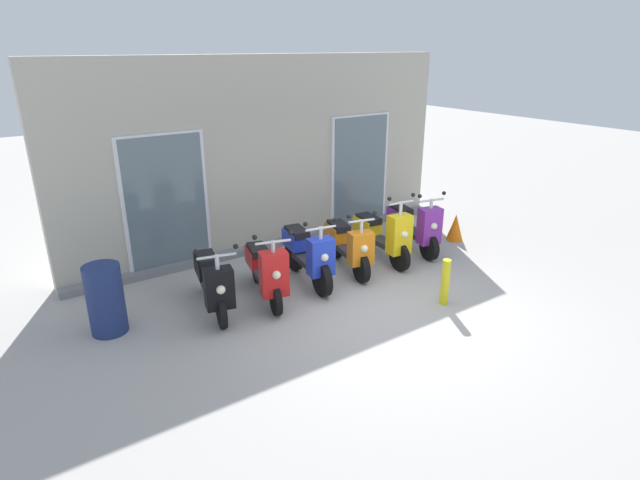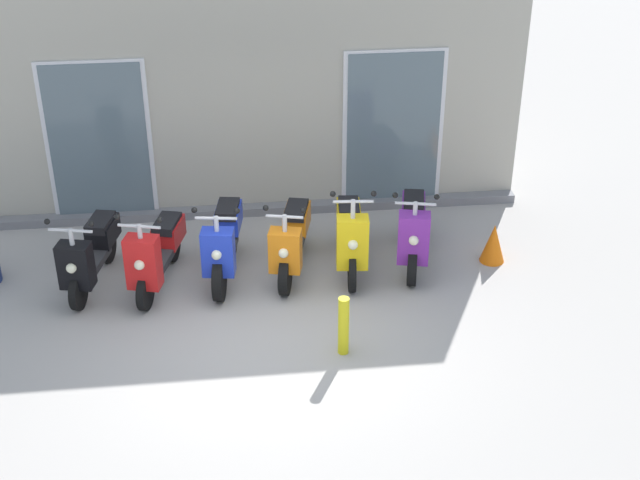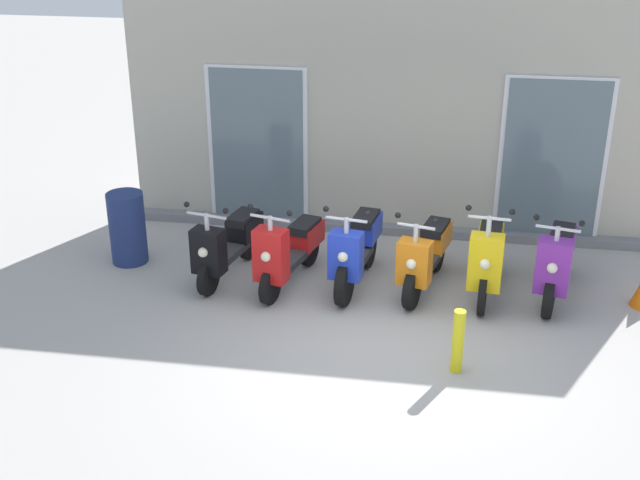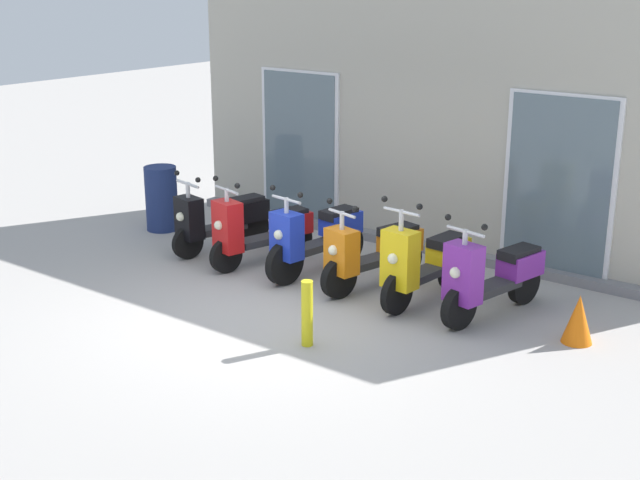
{
  "view_description": "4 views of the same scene",
  "coord_description": "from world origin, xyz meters",
  "px_view_note": "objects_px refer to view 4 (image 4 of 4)",
  "views": [
    {
      "loc": [
        -4.51,
        -4.98,
        3.58
      ],
      "look_at": [
        -0.4,
        1.0,
        0.83
      ],
      "focal_mm": 28.99,
      "sensor_mm": 36.0,
      "label": 1
    },
    {
      "loc": [
        -0.32,
        -8.23,
        5.83
      ],
      "look_at": [
        0.76,
        1.11,
        0.57
      ],
      "focal_mm": 49.8,
      "sensor_mm": 36.0,
      "label": 2
    },
    {
      "loc": [
        0.57,
        -7.75,
        4.72
      ],
      "look_at": [
        -0.78,
        0.89,
        0.78
      ],
      "focal_mm": 46.4,
      "sensor_mm": 36.0,
      "label": 3
    },
    {
      "loc": [
        5.85,
        -6.82,
        3.69
      ],
      "look_at": [
        0.25,
        0.58,
        0.77
      ],
      "focal_mm": 48.46,
      "sensor_mm": 36.0,
      "label": 4
    }
  ],
  "objects_px": {
    "traffic_cone": "(578,319)",
    "scooter_orange": "(373,252)",
    "scooter_red": "(260,230)",
    "trash_bin": "(161,198)",
    "scooter_black": "(221,218)",
    "scooter_blue": "(315,238)",
    "curb_bollard": "(307,313)",
    "scooter_yellow": "(424,262)",
    "scooter_purple": "(492,276)"
  },
  "relations": [
    {
      "from": "scooter_black",
      "to": "scooter_yellow",
      "type": "xyz_separation_m",
      "value": [
        3.18,
        0.01,
        0.03
      ]
    },
    {
      "from": "scooter_blue",
      "to": "curb_bollard",
      "type": "relative_size",
      "value": 2.3
    },
    {
      "from": "trash_bin",
      "to": "scooter_red",
      "type": "bearing_deg",
      "value": -8.47
    },
    {
      "from": "scooter_red",
      "to": "traffic_cone",
      "type": "height_order",
      "value": "scooter_red"
    },
    {
      "from": "scooter_yellow",
      "to": "trash_bin",
      "type": "bearing_deg",
      "value": 177.39
    },
    {
      "from": "trash_bin",
      "to": "scooter_orange",
      "type": "bearing_deg",
      "value": -2.51
    },
    {
      "from": "scooter_blue",
      "to": "traffic_cone",
      "type": "relative_size",
      "value": 3.1
    },
    {
      "from": "scooter_red",
      "to": "scooter_blue",
      "type": "height_order",
      "value": "scooter_red"
    },
    {
      "from": "curb_bollard",
      "to": "trash_bin",
      "type": "bearing_deg",
      "value": 155.13
    },
    {
      "from": "scooter_purple",
      "to": "curb_bollard",
      "type": "distance_m",
      "value": 2.17
    },
    {
      "from": "curb_bollard",
      "to": "traffic_cone",
      "type": "relative_size",
      "value": 1.35
    },
    {
      "from": "scooter_blue",
      "to": "scooter_orange",
      "type": "height_order",
      "value": "scooter_blue"
    },
    {
      "from": "scooter_blue",
      "to": "scooter_yellow",
      "type": "bearing_deg",
      "value": 0.07
    },
    {
      "from": "scooter_black",
      "to": "scooter_orange",
      "type": "bearing_deg",
      "value": 1.21
    },
    {
      "from": "scooter_red",
      "to": "traffic_cone",
      "type": "relative_size",
      "value": 2.98
    },
    {
      "from": "scooter_red",
      "to": "curb_bollard",
      "type": "bearing_deg",
      "value": -38.63
    },
    {
      "from": "scooter_red",
      "to": "scooter_blue",
      "type": "distance_m",
      "value": 0.83
    },
    {
      "from": "scooter_black",
      "to": "scooter_purple",
      "type": "height_order",
      "value": "scooter_purple"
    },
    {
      "from": "scooter_black",
      "to": "trash_bin",
      "type": "xyz_separation_m",
      "value": [
        -1.4,
        0.22,
        0.01
      ]
    },
    {
      "from": "scooter_purple",
      "to": "curb_bollard",
      "type": "xyz_separation_m",
      "value": [
        -1.14,
        -1.84,
        -0.12
      ]
    },
    {
      "from": "scooter_blue",
      "to": "trash_bin",
      "type": "distance_m",
      "value": 3.02
    },
    {
      "from": "scooter_orange",
      "to": "scooter_purple",
      "type": "distance_m",
      "value": 1.55
    },
    {
      "from": "trash_bin",
      "to": "scooter_blue",
      "type": "bearing_deg",
      "value": -4.0
    },
    {
      "from": "traffic_cone",
      "to": "scooter_orange",
      "type": "bearing_deg",
      "value": 178.6
    },
    {
      "from": "scooter_black",
      "to": "scooter_blue",
      "type": "bearing_deg",
      "value": 0.36
    },
    {
      "from": "scooter_orange",
      "to": "trash_bin",
      "type": "relative_size",
      "value": 1.63
    },
    {
      "from": "scooter_blue",
      "to": "scooter_yellow",
      "type": "xyz_separation_m",
      "value": [
        1.57,
        0.0,
        0.01
      ]
    },
    {
      "from": "scooter_purple",
      "to": "traffic_cone",
      "type": "relative_size",
      "value": 3.08
    },
    {
      "from": "scooter_red",
      "to": "scooter_yellow",
      "type": "relative_size",
      "value": 0.98
    },
    {
      "from": "trash_bin",
      "to": "curb_bollard",
      "type": "bearing_deg",
      "value": -24.87
    },
    {
      "from": "scooter_red",
      "to": "trash_bin",
      "type": "distance_m",
      "value": 2.22
    },
    {
      "from": "scooter_blue",
      "to": "trash_bin",
      "type": "bearing_deg",
      "value": 176.0
    },
    {
      "from": "scooter_blue",
      "to": "curb_bollard",
      "type": "xyz_separation_m",
      "value": [
        1.24,
        -1.76,
        -0.13
      ]
    },
    {
      "from": "scooter_purple",
      "to": "trash_bin",
      "type": "xyz_separation_m",
      "value": [
        -5.39,
        0.13,
        0.0
      ]
    },
    {
      "from": "scooter_orange",
      "to": "traffic_cone",
      "type": "height_order",
      "value": "scooter_orange"
    },
    {
      "from": "scooter_orange",
      "to": "scooter_yellow",
      "type": "xyz_separation_m",
      "value": [
        0.73,
        -0.04,
        0.05
      ]
    },
    {
      "from": "scooter_yellow",
      "to": "curb_bollard",
      "type": "distance_m",
      "value": 1.8
    },
    {
      "from": "curb_bollard",
      "to": "traffic_cone",
      "type": "height_order",
      "value": "curb_bollard"
    },
    {
      "from": "scooter_yellow",
      "to": "trash_bin",
      "type": "xyz_separation_m",
      "value": [
        -4.58,
        0.21,
        -0.02
      ]
    },
    {
      "from": "scooter_black",
      "to": "scooter_orange",
      "type": "xyz_separation_m",
      "value": [
        2.45,
        0.05,
        -0.01
      ]
    },
    {
      "from": "traffic_cone",
      "to": "scooter_yellow",
      "type": "bearing_deg",
      "value": 179.28
    },
    {
      "from": "scooter_blue",
      "to": "traffic_cone",
      "type": "height_order",
      "value": "scooter_blue"
    },
    {
      "from": "scooter_red",
      "to": "scooter_orange",
      "type": "bearing_deg",
      "value": 5.45
    },
    {
      "from": "scooter_black",
      "to": "scooter_purple",
      "type": "distance_m",
      "value": 4.0
    },
    {
      "from": "scooter_black",
      "to": "trash_bin",
      "type": "relative_size",
      "value": 1.6
    },
    {
      "from": "scooter_black",
      "to": "scooter_purple",
      "type": "relative_size",
      "value": 0.95
    },
    {
      "from": "scooter_black",
      "to": "trash_bin",
      "type": "height_order",
      "value": "scooter_black"
    },
    {
      "from": "scooter_black",
      "to": "traffic_cone",
      "type": "height_order",
      "value": "scooter_black"
    },
    {
      "from": "scooter_purple",
      "to": "traffic_cone",
      "type": "height_order",
      "value": "scooter_purple"
    },
    {
      "from": "curb_bollard",
      "to": "scooter_blue",
      "type": "bearing_deg",
      "value": 125.17
    }
  ]
}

